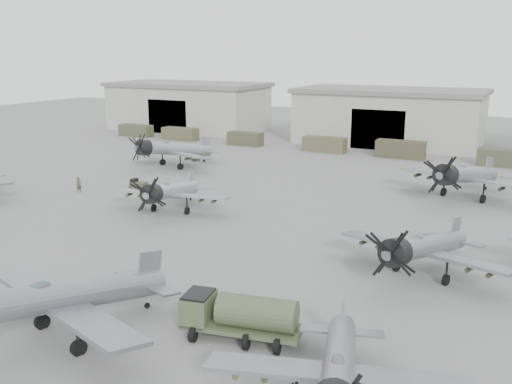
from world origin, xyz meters
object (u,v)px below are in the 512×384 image
(tug_trailer, at_px, (150,187))
(aircraft_far_0, at_px, (170,149))
(aircraft_near_2, at_px, (338,371))
(aircraft_mid_2, at_px, (421,248))
(aircraft_far_1, at_px, (464,175))
(aircraft_near_1, at_px, (53,299))
(aircraft_mid_1, at_px, (169,191))
(ground_crew, at_px, (79,185))
(fuel_tanker, at_px, (240,314))

(tug_trailer, bearing_deg, aircraft_far_0, 114.78)
(aircraft_near_2, distance_m, aircraft_mid_2, 16.27)
(aircraft_far_1, bearing_deg, aircraft_near_1, -93.08)
(aircraft_mid_1, xyz_separation_m, ground_crew, (-13.12, 2.25, -1.22))
(aircraft_near_2, distance_m, tug_trailer, 40.68)
(aircraft_mid_2, bearing_deg, aircraft_near_1, -115.54)
(aircraft_near_2, bearing_deg, tug_trailer, 121.61)
(aircraft_mid_2, bearing_deg, fuel_tanker, -102.61)
(aircraft_near_1, xyz_separation_m, fuel_tanker, (8.25, 4.58, -1.00))
(aircraft_near_1, height_order, aircraft_mid_2, aircraft_near_1)
(aircraft_near_1, height_order, aircraft_far_0, aircraft_near_1)
(aircraft_mid_1, bearing_deg, aircraft_mid_2, -22.26)
(aircraft_near_1, distance_m, aircraft_far_0, 44.87)
(aircraft_mid_2, height_order, aircraft_far_0, aircraft_far_0)
(aircraft_near_2, bearing_deg, fuel_tanker, 133.25)
(aircraft_far_1, bearing_deg, aircraft_mid_2, -72.03)
(aircraft_near_2, xyz_separation_m, fuel_tanker, (-6.57, 3.90, -0.64))
(aircraft_mid_1, bearing_deg, aircraft_near_1, -78.19)
(aircraft_near_2, distance_m, ground_crew, 43.75)
(aircraft_near_2, bearing_deg, aircraft_far_1, 74.07)
(aircraft_far_1, height_order, ground_crew, aircraft_far_1)
(aircraft_mid_1, xyz_separation_m, aircraft_far_1, (23.39, 17.22, 0.43))
(aircraft_near_2, relative_size, aircraft_far_0, 0.87)
(aircraft_far_1, distance_m, ground_crew, 39.49)
(aircraft_far_1, relative_size, fuel_tanker, 2.09)
(ground_crew, bearing_deg, tug_trailer, -46.65)
(aircraft_mid_1, distance_m, ground_crew, 13.37)
(aircraft_mid_1, height_order, aircraft_mid_2, aircraft_mid_2)
(tug_trailer, bearing_deg, aircraft_mid_1, -41.47)
(aircraft_mid_2, xyz_separation_m, ground_crew, (-36.76, 7.64, -1.30))
(aircraft_near_2, relative_size, aircraft_far_1, 0.82)
(aircraft_far_0, xyz_separation_m, tug_trailer, (5.54, -11.72, -1.86))
(aircraft_far_1, bearing_deg, aircraft_near_2, -72.53)
(ground_crew, bearing_deg, aircraft_far_0, 11.74)
(aircraft_mid_1, height_order, ground_crew, aircraft_mid_1)
(fuel_tanker, bearing_deg, ground_crew, 136.10)
(aircraft_near_2, bearing_deg, aircraft_near_1, 166.55)
(aircraft_near_2, bearing_deg, ground_crew, 130.77)
(fuel_tanker, bearing_deg, aircraft_near_1, -161.19)
(aircraft_near_1, height_order, aircraft_mid_1, aircraft_near_1)
(aircraft_mid_1, bearing_deg, ground_crew, 160.86)
(aircraft_far_0, bearing_deg, tug_trailer, -44.95)
(aircraft_near_2, bearing_deg, aircraft_mid_2, 73.38)
(aircraft_near_1, height_order, fuel_tanker, aircraft_near_1)
(aircraft_near_1, bearing_deg, aircraft_far_1, 87.55)
(fuel_tanker, bearing_deg, aircraft_far_1, 69.31)
(aircraft_far_0, bearing_deg, aircraft_far_1, 19.43)
(aircraft_far_1, bearing_deg, ground_crew, -140.39)
(aircraft_mid_2, distance_m, aircraft_far_1, 22.62)
(aircraft_far_1, relative_size, tug_trailer, 2.11)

